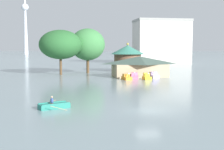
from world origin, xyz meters
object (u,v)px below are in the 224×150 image
object	(u,v)px
pedal_boat_pink	(135,76)
shoreline_tree_tall_left	(60,45)
pedal_boat_lavender	(154,76)
distant_broadcast_tower	(25,11)
green_roof_pavilion	(128,57)
rowboat_with_rower	(54,106)
pedal_boat_yellow	(147,77)
shoreline_tree_mid	(88,45)
pedal_boat_orange	(127,77)
boathouse	(140,66)
background_building_block	(161,42)

from	to	relation	value
pedal_boat_pink	shoreline_tree_tall_left	size ratio (longest dim) A/B	0.24
pedal_boat_lavender	distant_broadcast_tower	xyz separation A→B (m)	(-64.37, 334.82, 54.70)
pedal_boat_pink	green_roof_pavilion	world-z (taller)	green_roof_pavilion
rowboat_with_rower	pedal_boat_yellow	distance (m)	33.87
rowboat_with_rower	shoreline_tree_mid	xyz separation A→B (m)	(7.93, 47.60, 7.34)
pedal_boat_orange	pedal_boat_yellow	bearing A→B (deg)	75.02
rowboat_with_rower	pedal_boat_orange	bearing A→B (deg)	40.91
boathouse	shoreline_tree_tall_left	world-z (taller)	shoreline_tree_tall_left
rowboat_with_rower	green_roof_pavilion	distance (m)	54.89
pedal_boat_lavender	green_roof_pavilion	size ratio (longest dim) A/B	0.27
rowboat_with_rower	green_roof_pavilion	world-z (taller)	green_roof_pavilion
pedal_boat_yellow	pedal_boat_orange	bearing A→B (deg)	-95.21
shoreline_tree_tall_left	distant_broadcast_tower	size ratio (longest dim) A/B	0.09
shoreline_tree_mid	background_building_block	distance (m)	62.38
pedal_boat_pink	shoreline_tree_mid	size ratio (longest dim) A/B	0.23
pedal_boat_lavender	shoreline_tree_mid	size ratio (longest dim) A/B	0.22
pedal_boat_pink	pedal_boat_lavender	bearing A→B (deg)	113.42
pedal_boat_orange	shoreline_tree_tall_left	xyz separation A→B (m)	(-13.64, 14.68, 7.06)
pedal_boat_orange	background_building_block	xyz separation A→B (m)	(31.39, 68.66, 9.38)
pedal_boat_lavender	background_building_block	size ratio (longest dim) A/B	0.11
shoreline_tree_mid	pedal_boat_lavender	bearing A→B (deg)	-52.83
pedal_boat_yellow	shoreline_tree_tall_left	size ratio (longest dim) A/B	0.21
pedal_boat_lavender	distant_broadcast_tower	world-z (taller)	distant_broadcast_tower
pedal_boat_pink	shoreline_tree_mid	distance (m)	21.06
rowboat_with_rower	boathouse	world-z (taller)	boathouse
shoreline_tree_mid	shoreline_tree_tall_left	bearing A→B (deg)	-148.34
pedal_boat_orange	distant_broadcast_tower	world-z (taller)	distant_broadcast_tower
rowboat_with_rower	boathouse	size ratio (longest dim) A/B	0.28
green_roof_pavilion	distant_broadcast_tower	size ratio (longest dim) A/B	0.08
pedal_boat_yellow	boathouse	bearing A→B (deg)	176.28
rowboat_with_rower	green_roof_pavilion	size ratio (longest dim) A/B	0.38
distant_broadcast_tower	pedal_boat_pink	bearing A→B (deg)	-79.89
pedal_boat_lavender	shoreline_tree_mid	xyz separation A→B (m)	(-13.00, 17.15, 7.08)
pedal_boat_yellow	green_roof_pavilion	distance (m)	23.16
pedal_boat_orange	shoreline_tree_tall_left	distance (m)	21.25
pedal_boat_yellow	boathouse	size ratio (longest dim) A/B	0.18
shoreline_tree_mid	background_building_block	bearing A→B (deg)	52.62
pedal_boat_yellow	pedal_boat_lavender	distance (m)	3.14
boathouse	green_roof_pavilion	world-z (taller)	green_roof_pavilion
pedal_boat_yellow	background_building_block	distance (m)	74.61
rowboat_with_rower	pedal_boat_lavender	world-z (taller)	pedal_boat_lavender
boathouse	shoreline_tree_tall_left	size ratio (longest dim) A/B	1.17
pedal_boat_yellow	distant_broadcast_tower	bearing A→B (deg)	-171.53
rowboat_with_rower	pedal_boat_lavender	bearing A→B (deg)	33.19
pedal_boat_lavender	pedal_boat_pink	bearing A→B (deg)	-90.40
green_roof_pavilion	pedal_boat_lavender	bearing A→B (deg)	-86.57
boathouse	shoreline_tree_mid	xyz separation A→B (m)	(-10.98, 12.76, 5.14)
boathouse	green_roof_pavilion	size ratio (longest dim) A/B	1.34
pedal_boat_pink	background_building_block	distance (m)	74.16
pedal_boat_orange	green_roof_pavilion	xyz separation A→B (m)	(5.32, 22.60, 3.71)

